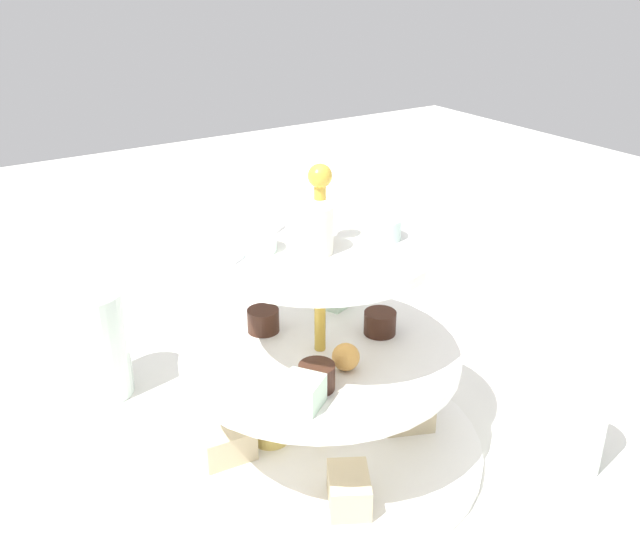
% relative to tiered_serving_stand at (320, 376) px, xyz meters
% --- Properties ---
extents(ground_plane, '(2.40, 2.40, 0.00)m').
position_rel_tiered_serving_stand_xyz_m(ground_plane, '(-0.00, -0.00, -0.08)').
color(ground_plane, silver).
extents(tiered_serving_stand, '(0.31, 0.31, 0.28)m').
position_rel_tiered_serving_stand_xyz_m(tiered_serving_stand, '(0.00, 0.00, 0.00)').
color(tiered_serving_stand, white).
rests_on(tiered_serving_stand, ground_plane).
extents(water_glass_tall_right, '(0.07, 0.07, 0.12)m').
position_rel_tiered_serving_stand_xyz_m(water_glass_tall_right, '(0.14, -0.21, -0.02)').
color(water_glass_tall_right, silver).
rests_on(water_glass_tall_right, ground_plane).
extents(butter_knife_left, '(0.11, 0.14, 0.00)m').
position_rel_tiered_serving_stand_xyz_m(butter_knife_left, '(-0.22, -0.21, -0.08)').
color(butter_knife_left, silver).
rests_on(butter_knife_left, ground_plane).
extents(water_glass_mid_back, '(0.06, 0.06, 0.10)m').
position_rel_tiered_serving_stand_xyz_m(water_glass_mid_back, '(-0.18, 0.14, -0.03)').
color(water_glass_mid_back, silver).
rests_on(water_glass_mid_back, ground_plane).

